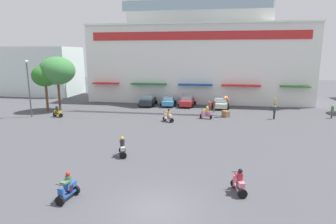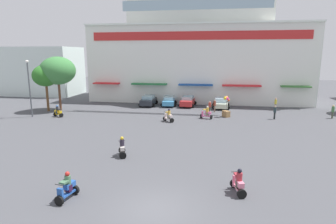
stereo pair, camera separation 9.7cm
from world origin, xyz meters
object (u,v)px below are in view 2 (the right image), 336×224
at_px(parked_car_2, 188,101).
at_px(scooter_rider_2, 238,183).
at_px(pedestrian_0, 333,111).
at_px(pedestrian_4, 275,111).
at_px(parked_car_1, 169,101).
at_px(pedestrian_2, 215,105).
at_px(scooter_rider_5, 67,188).
at_px(scooter_rider_6, 122,148).
at_px(scooter_rider_7, 169,116).
at_px(scooter_rider_0, 207,113).
at_px(pedestrian_1, 276,103).
at_px(balloon_vendor_cart, 226,108).
at_px(pedestrian_3, 210,107).
at_px(streetlamp_near, 29,84).
at_px(parked_car_3, 221,103).
at_px(plaza_tree_0, 46,76).
at_px(parked_car_0, 148,100).
at_px(scooter_rider_4, 58,112).
at_px(plaza_tree_2, 58,71).

distance_m(parked_car_2, scooter_rider_2, 26.63).
xyz_separation_m(pedestrian_0, pedestrian_4, (-6.91, -1.53, 0.01)).
distance_m(parked_car_1, pedestrian_2, 7.72).
xyz_separation_m(scooter_rider_5, pedestrian_0, (21.55, 22.99, 0.30)).
height_order(scooter_rider_6, scooter_rider_7, scooter_rider_6).
height_order(scooter_rider_0, scooter_rider_5, scooter_rider_0).
bearing_deg(pedestrian_4, scooter_rider_5, -124.29).
height_order(pedestrian_1, balloon_vendor_cart, balloon_vendor_cart).
xyz_separation_m(scooter_rider_6, pedestrian_3, (6.19, 16.70, 0.30)).
distance_m(streetlamp_near, balloon_vendor_cart, 23.98).
height_order(scooter_rider_0, scooter_rider_6, scooter_rider_6).
relative_size(scooter_rider_6, pedestrian_0, 0.95).
height_order(parked_car_3, scooter_rider_7, scooter_rider_7).
bearing_deg(scooter_rider_2, parked_car_1, 107.19).
distance_m(scooter_rider_6, balloon_vendor_cart, 17.23).
distance_m(plaza_tree_0, parked_car_0, 14.46).
xyz_separation_m(scooter_rider_4, pedestrian_3, (18.34, 4.86, 0.35)).
bearing_deg(parked_car_2, scooter_rider_7, -97.00).
distance_m(parked_car_0, scooter_rider_7, 10.73).
distance_m(pedestrian_1, pedestrian_4, 5.77).
relative_size(parked_car_1, scooter_rider_5, 2.75).
bearing_deg(scooter_rider_2, streetlamp_near, 145.99).
xyz_separation_m(plaza_tree_0, scooter_rider_6, (15.34, -14.88, -4.11)).
bearing_deg(scooter_rider_5, pedestrian_4, 55.71).
height_order(parked_car_0, streetlamp_near, streetlamp_near).
relative_size(scooter_rider_0, balloon_vendor_cart, 0.61).
bearing_deg(parked_car_0, scooter_rider_6, -82.06).
xyz_separation_m(parked_car_0, scooter_rider_5, (2.15, -27.90, -0.12)).
distance_m(scooter_rider_5, balloon_vendor_cart, 23.62).
distance_m(plaza_tree_0, scooter_rider_5, 26.33).
distance_m(scooter_rider_5, streetlamp_near, 23.33).
distance_m(parked_car_1, scooter_rider_4, 15.64).
bearing_deg(streetlamp_near, parked_car_1, 33.77).
bearing_deg(scooter_rider_0, balloon_vendor_cart, 30.97).
height_order(parked_car_2, pedestrian_4, pedestrian_4).
distance_m(pedestrian_2, balloon_vendor_cart, 3.01).
relative_size(scooter_rider_2, scooter_rider_7, 0.98).
height_order(scooter_rider_4, scooter_rider_7, scooter_rider_7).
bearing_deg(pedestrian_1, pedestrian_2, -162.34).
bearing_deg(scooter_rider_7, scooter_rider_2, -67.90).
height_order(parked_car_0, pedestrian_2, pedestrian_2).
bearing_deg(scooter_rider_4, parked_car_1, 38.52).
relative_size(plaza_tree_0, scooter_rider_2, 4.17).
bearing_deg(parked_car_0, scooter_rider_5, -85.59).
bearing_deg(pedestrian_0, scooter_rider_6, -141.84).
bearing_deg(scooter_rider_4, plaza_tree_2, 115.94).
height_order(parked_car_1, scooter_rider_0, scooter_rider_0).
bearing_deg(plaza_tree_2, plaza_tree_0, -147.55).
bearing_deg(parked_car_0, streetlamp_near, -141.22).
height_order(plaza_tree_0, scooter_rider_4, plaza_tree_0).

